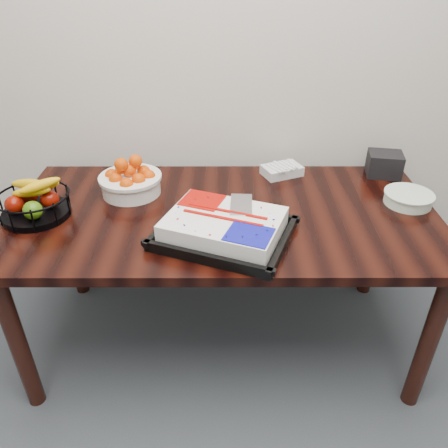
{
  "coord_description": "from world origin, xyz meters",
  "views": [
    {
      "loc": [
        0.0,
        0.41,
        1.68
      ],
      "look_at": [
        0.0,
        1.76,
        0.83
      ],
      "focal_mm": 35.0,
      "sensor_mm": 36.0,
      "label": 1
    }
  ],
  "objects_px": {
    "tangerine_bowl": "(130,178)",
    "fruit_basket": "(34,203)",
    "cake_tray": "(224,228)",
    "napkin_box": "(384,164)",
    "table": "(223,228)",
    "plate_stack": "(408,198)"
  },
  "relations": [
    {
      "from": "napkin_box",
      "to": "table",
      "type": "bearing_deg",
      "value": -155.87
    },
    {
      "from": "table",
      "to": "napkin_box",
      "type": "xyz_separation_m",
      "value": [
        0.78,
        0.35,
        0.14
      ]
    },
    {
      "from": "tangerine_bowl",
      "to": "cake_tray",
      "type": "bearing_deg",
      "value": -41.16
    },
    {
      "from": "table",
      "to": "napkin_box",
      "type": "distance_m",
      "value": 0.87
    },
    {
      "from": "tangerine_bowl",
      "to": "plate_stack",
      "type": "distance_m",
      "value": 1.22
    },
    {
      "from": "table",
      "to": "napkin_box",
      "type": "height_order",
      "value": "napkin_box"
    },
    {
      "from": "tangerine_bowl",
      "to": "fruit_basket",
      "type": "distance_m",
      "value": 0.41
    },
    {
      "from": "tangerine_bowl",
      "to": "table",
      "type": "bearing_deg",
      "value": -21.12
    },
    {
      "from": "table",
      "to": "plate_stack",
      "type": "relative_size",
      "value": 8.61
    },
    {
      "from": "cake_tray",
      "to": "tangerine_bowl",
      "type": "xyz_separation_m",
      "value": [
        -0.42,
        0.36,
        0.03
      ]
    },
    {
      "from": "cake_tray",
      "to": "napkin_box",
      "type": "relative_size",
      "value": 3.71
    },
    {
      "from": "table",
      "to": "tangerine_bowl",
      "type": "bearing_deg",
      "value": 158.88
    },
    {
      "from": "tangerine_bowl",
      "to": "fruit_basket",
      "type": "xyz_separation_m",
      "value": [
        -0.36,
        -0.2,
        -0.01
      ]
    },
    {
      "from": "plate_stack",
      "to": "napkin_box",
      "type": "xyz_separation_m",
      "value": [
        -0.02,
        0.29,
        0.03
      ]
    },
    {
      "from": "tangerine_bowl",
      "to": "plate_stack",
      "type": "height_order",
      "value": "tangerine_bowl"
    },
    {
      "from": "tangerine_bowl",
      "to": "plate_stack",
      "type": "xyz_separation_m",
      "value": [
        1.21,
        -0.1,
        -0.05
      ]
    },
    {
      "from": "cake_tray",
      "to": "table",
      "type": "bearing_deg",
      "value": 90.99
    },
    {
      "from": "cake_tray",
      "to": "plate_stack",
      "type": "xyz_separation_m",
      "value": [
        0.8,
        0.26,
        -0.02
      ]
    },
    {
      "from": "tangerine_bowl",
      "to": "plate_stack",
      "type": "bearing_deg",
      "value": -4.71
    },
    {
      "from": "fruit_basket",
      "to": "plate_stack",
      "type": "relative_size",
      "value": 1.39
    },
    {
      "from": "table",
      "to": "tangerine_bowl",
      "type": "relative_size",
      "value": 6.47
    },
    {
      "from": "tangerine_bowl",
      "to": "napkin_box",
      "type": "relative_size",
      "value": 1.77
    }
  ]
}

